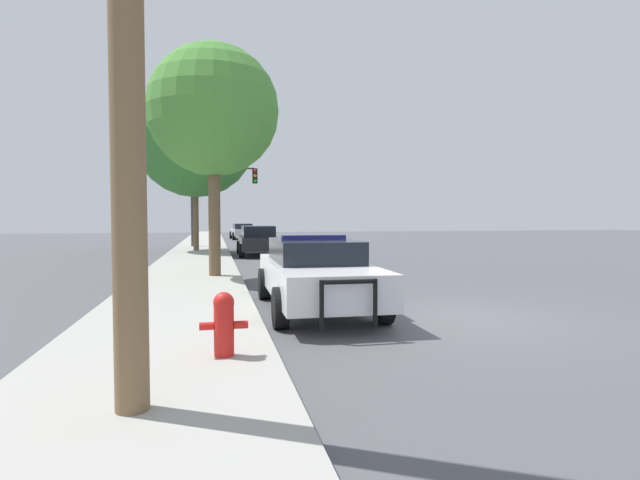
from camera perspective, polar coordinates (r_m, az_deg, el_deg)
The scene contains 9 objects.
ground_plane at distance 9.60m, azimuth 15.55°, elevation -8.58°, with size 110.00×110.00×0.00m, color #4F4F54.
sidewalk_left at distance 8.55m, azimuth -16.83°, elevation -9.53°, with size 3.00×110.00×0.13m.
police_car at distance 9.98m, azimuth -0.53°, elevation -3.67°, with size 2.07×5.10×1.49m.
fire_hydrant at distance 6.34m, azimuth -10.93°, elevation -9.19°, with size 0.59×0.26×0.80m.
traffic_light at distance 30.63m, azimuth -11.41°, elevation 5.78°, with size 3.95×0.35×4.84m.
car_background_midblock at distance 24.30m, azimuth -7.12°, elevation -0.01°, with size 1.96×4.42×1.44m.
car_background_distant at distance 42.89m, azimuth -8.89°, elevation 1.04°, with size 2.04×4.65×1.33m.
tree_sidewalk_near at distance 15.35m, azimuth -12.08°, elevation 14.21°, with size 3.82×3.82×6.76m.
tree_sidewalk_mid at distance 27.20m, azimuth -14.10°, elevation 11.35°, with size 6.26×6.26×9.03m.
Camera 1 is at (-4.39, -8.33, 1.84)m, focal length 28.00 mm.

